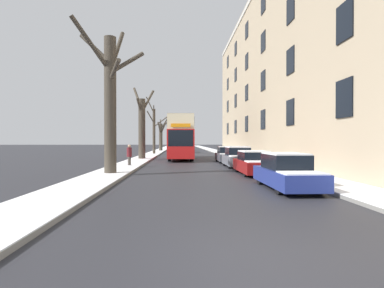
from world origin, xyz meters
TOP-DOWN VIEW (x-y plane):
  - ground_plane at (0.00, 0.00)m, footprint 320.00×320.00m
  - sidewalk_left at (-5.31, 53.00)m, footprint 2.27×130.00m
  - sidewalk_right at (5.31, 53.00)m, footprint 2.27×130.00m
  - terrace_facade_right at (10.94, 26.08)m, footprint 9.10×46.77m
  - bare_tree_left_0 at (-5.22, 12.27)m, footprint 3.88×3.14m
  - bare_tree_left_1 at (-5.21, 26.27)m, footprint 2.47×3.10m
  - bare_tree_left_2 at (-5.01, 38.52)m, footprint 3.67×1.52m
  - bare_tree_left_3 at (-4.92, 52.56)m, footprint 2.01×3.26m
  - double_decker_bus at (-1.21, 27.23)m, footprint 2.53×10.55m
  - parked_car_0 at (3.08, 7.26)m, footprint 1.69×4.33m
  - parked_car_1 at (3.08, 12.57)m, footprint 1.78×4.18m
  - parked_car_2 at (3.08, 17.56)m, footprint 1.87×4.11m
  - parked_car_3 at (3.08, 22.52)m, footprint 1.85×4.09m
  - oncoming_van at (-1.73, 45.96)m, footprint 2.02×5.26m
  - pedestrian_left_sidewalk at (-5.04, 17.59)m, footprint 0.37×0.37m

SIDE VIEW (x-z plane):
  - ground_plane at x=0.00m, z-range 0.00..0.00m
  - sidewalk_left at x=-5.31m, z-range 0.00..0.16m
  - sidewalk_right at x=5.31m, z-range 0.00..0.16m
  - parked_car_1 at x=3.08m, z-range -0.05..1.34m
  - parked_car_0 at x=3.08m, z-range -0.06..1.40m
  - parked_car_3 at x=3.08m, z-range -0.06..1.41m
  - parked_car_2 at x=3.08m, z-range -0.07..1.49m
  - pedestrian_left_sidewalk at x=-5.04m, z-range 0.08..1.77m
  - oncoming_van at x=-1.73m, z-range 0.10..2.56m
  - double_decker_bus at x=-1.21m, z-range 0.30..4.76m
  - bare_tree_left_3 at x=-4.92m, z-range -0.01..6.22m
  - bare_tree_left_1 at x=-5.21m, z-range -0.35..7.46m
  - bare_tree_left_2 at x=-5.01m, z-range -0.47..7.84m
  - bare_tree_left_0 at x=-5.22m, z-range 0.14..8.66m
  - terrace_facade_right at x=10.94m, z-range 0.00..17.94m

